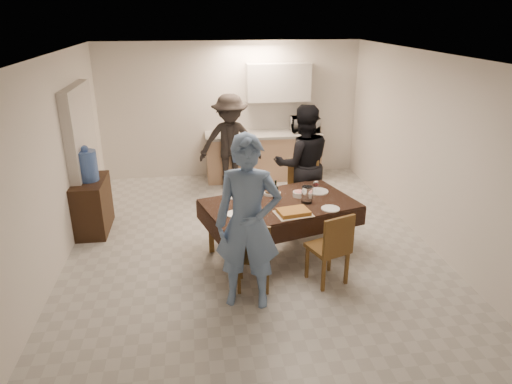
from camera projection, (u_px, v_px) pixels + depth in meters
floor at (250, 242)px, 6.57m from camera, size 5.00×6.00×0.02m
ceiling at (249, 55)px, 5.61m from camera, size 5.00×6.00×0.02m
wall_back at (230, 111)px, 8.85m from camera, size 5.00×0.02×2.60m
wall_front at (302, 276)px, 3.33m from camera, size 5.00×0.02×2.60m
wall_left at (54, 164)px, 5.77m from camera, size 0.02×6.00×2.60m
wall_right at (426, 149)px, 6.41m from camera, size 0.02×6.00×2.60m
stub_partition at (84, 155)px, 6.98m from camera, size 0.15×1.40×2.10m
kitchen_base_cabinet at (263, 157)px, 8.96m from camera, size 2.20×0.60×0.86m
kitchen_worktop at (263, 134)px, 8.79m from camera, size 2.24×0.64×0.05m
upper_cabinet at (278, 82)px, 8.60m from camera, size 1.20×0.34×0.70m
dining_table at (280, 205)px, 6.01m from camera, size 2.17×1.63×0.75m
chair_near_left at (255, 250)px, 5.25m from camera, size 0.47×0.47×0.48m
chair_near_right at (330, 243)px, 5.35m from camera, size 0.54×0.55×0.50m
chair_far_left at (241, 201)px, 6.64m from camera, size 0.40×0.40×0.46m
chair_far_right at (301, 192)px, 6.70m from camera, size 0.62×0.64×0.56m
console at (93, 205)px, 6.80m from camera, size 0.43×0.87×0.80m
water_jug at (87, 166)px, 6.57m from camera, size 0.30×0.30×0.44m
wine_bottle at (276, 191)px, 5.98m from camera, size 0.07×0.07×0.30m
water_pitcher at (307, 195)px, 5.96m from camera, size 0.15×0.15×0.22m
savoury_tart at (293, 212)px, 5.65m from camera, size 0.49×0.41×0.06m
salad_bowl at (299, 194)px, 6.19m from camera, size 0.17×0.17×0.07m
mushroom_dish at (272, 194)px, 6.24m from camera, size 0.21×0.21×0.04m
wine_glass_a at (240, 206)px, 5.67m from camera, size 0.08×0.08×0.18m
wine_glass_b at (316, 187)px, 6.26m from camera, size 0.09×0.09×0.19m
wine_glass_c at (261, 188)px, 6.21m from camera, size 0.09×0.09×0.21m
plate_near_left at (237, 214)px, 5.64m from camera, size 0.26×0.26×0.01m
plate_near_right at (330, 209)px, 5.80m from camera, size 0.24×0.24×0.01m
plate_far_left at (232, 196)px, 6.20m from camera, size 0.24×0.24×0.01m
plate_far_right at (318, 191)px, 6.35m from camera, size 0.28×0.28×0.02m
microwave at (305, 124)px, 8.83m from camera, size 0.53×0.36×0.29m
person_near at (248, 224)px, 4.88m from camera, size 0.80×0.62×1.96m
person_far at (302, 164)px, 6.98m from camera, size 0.90×0.70×1.84m
person_kitchen at (230, 142)px, 8.29m from camera, size 1.13×0.65×1.75m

